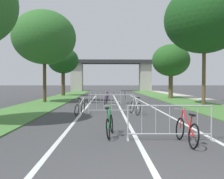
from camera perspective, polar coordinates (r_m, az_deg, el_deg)
grass_verge_left at (r=26.78m, az=-12.05°, el=-2.06°), size 3.43×55.99×0.05m
grass_verge_right at (r=27.18m, az=13.34°, el=-2.01°), size 3.43×55.99×0.05m
sidewalk_path_right at (r=27.99m, az=18.75°, el=-1.92°), size 2.01×55.99×0.08m
lane_stripe_center at (r=19.64m, az=1.42°, el=-3.40°), size 0.14×32.39×0.01m
lane_stripe_right_lane at (r=19.88m, az=8.11°, el=-3.36°), size 0.14×32.39×0.01m
lane_stripe_left_lane at (r=19.67m, az=-5.35°, el=-3.40°), size 0.14×32.39×0.01m
overpass_bridge at (r=49.68m, az=-0.19°, el=4.24°), size 16.63×3.62×6.16m
tree_left_maple_mid at (r=22.39m, az=-15.27°, el=11.43°), size 5.38×5.38×7.85m
tree_left_oak_near at (r=32.82m, az=-11.16°, el=6.51°), size 3.96×3.96×6.26m
tree_right_oak_mid at (r=20.20m, az=20.43°, el=14.85°), size 5.89×5.89×8.89m
tree_right_cypress_far at (r=27.21m, az=13.36°, el=6.48°), size 3.97×3.97×5.76m
crowd_barrier_nearest at (r=7.66m, az=13.07°, el=-7.40°), size 2.56×0.54×1.05m
crowd_barrier_second at (r=13.81m, az=-0.15°, el=-3.35°), size 2.56×0.55×1.05m
crowd_barrier_third at (r=20.22m, az=-1.47°, el=-1.78°), size 2.56×0.58×1.05m
bicycle_silver_0 at (r=13.54m, az=5.35°, el=-4.03°), size 0.53×1.72×1.04m
bicycle_white_1 at (r=13.46m, az=-7.33°, el=-4.23°), size 0.61×1.58×0.92m
bicycle_black_2 at (r=20.72m, az=3.16°, el=-2.15°), size 0.46×1.65×0.89m
bicycle_purple_3 at (r=19.69m, az=-1.29°, el=-2.28°), size 0.66×1.72×0.96m
bicycle_green_4 at (r=8.04m, az=-0.53°, el=-8.04°), size 0.42×1.66×0.99m
bicycle_red_5 at (r=7.33m, az=16.72°, el=-9.04°), size 0.52×1.72×0.95m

